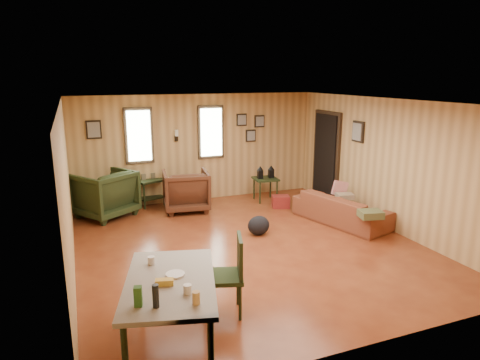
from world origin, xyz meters
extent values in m
cube|color=brown|center=(0.00, 0.00, -0.01)|extent=(5.50, 6.00, 0.02)
cube|color=#997C5B|center=(0.00, 0.00, 2.41)|extent=(5.50, 6.00, 0.02)
cube|color=tan|center=(0.00, 3.01, 1.20)|extent=(5.50, 0.02, 2.40)
cube|color=tan|center=(0.00, -3.01, 1.20)|extent=(5.50, 0.02, 2.40)
cube|color=tan|center=(-2.76, 0.00, 1.20)|extent=(0.02, 6.00, 2.40)
cube|color=tan|center=(2.76, 0.00, 1.20)|extent=(0.02, 6.00, 2.40)
cube|color=black|center=(-1.30, 2.97, 1.55)|extent=(0.60, 0.05, 1.20)
cube|color=#E0F2D1|center=(-1.30, 2.93, 1.55)|extent=(0.48, 0.04, 1.06)
cube|color=black|center=(0.30, 2.97, 1.55)|extent=(0.60, 0.05, 1.20)
cube|color=#E0F2D1|center=(0.30, 2.93, 1.55)|extent=(0.48, 0.04, 1.06)
cube|color=black|center=(-0.50, 2.95, 1.45)|extent=(0.07, 0.05, 0.12)
cylinder|color=silver|center=(-0.50, 2.89, 1.58)|extent=(0.07, 0.07, 0.14)
cube|color=black|center=(2.72, 1.95, 1.00)|extent=(0.06, 1.00, 2.05)
cube|color=black|center=(2.68, 1.95, 1.00)|extent=(0.04, 0.82, 1.90)
cube|color=black|center=(1.05, 2.97, 1.80)|extent=(0.24, 0.04, 0.28)
cube|color=#9E998C|center=(1.05, 2.94, 1.80)|extent=(0.19, 0.02, 0.22)
cube|color=black|center=(1.50, 2.97, 1.75)|extent=(0.24, 0.04, 0.28)
cube|color=#9E998C|center=(1.50, 2.94, 1.75)|extent=(0.19, 0.02, 0.22)
cube|color=black|center=(1.28, 2.97, 1.42)|extent=(0.24, 0.04, 0.28)
cube|color=#9E998C|center=(1.28, 2.94, 1.42)|extent=(0.19, 0.02, 0.22)
cube|color=black|center=(-2.20, 2.97, 1.72)|extent=(0.30, 0.04, 0.38)
cube|color=#9E998C|center=(-2.20, 2.94, 1.72)|extent=(0.24, 0.02, 0.31)
cube|color=black|center=(2.72, 0.85, 1.70)|extent=(0.04, 0.34, 0.42)
cube|color=#9E998C|center=(2.69, 0.85, 1.70)|extent=(0.02, 0.27, 0.34)
imported|color=brown|center=(2.11, 0.42, 0.38)|extent=(1.06, 2.00, 0.75)
imported|color=#442314|center=(-0.48, 2.29, 0.47)|extent=(1.03, 0.98, 0.95)
imported|color=#243015|center=(-2.11, 2.49, 0.52)|extent=(1.37, 1.35, 1.04)
cube|color=black|center=(-1.14, 2.95, 0.57)|extent=(0.70, 0.67, 0.04)
cube|color=black|center=(-1.14, 2.95, 0.19)|extent=(0.64, 0.61, 0.03)
cylinder|color=black|center=(-1.30, 2.68, 0.28)|extent=(0.05, 0.05, 0.56)
cylinder|color=black|center=(-0.85, 2.83, 0.28)|extent=(0.05, 0.05, 0.56)
cylinder|color=black|center=(-1.43, 3.07, 0.28)|extent=(0.05, 0.05, 0.56)
cylinder|color=black|center=(-0.98, 3.22, 0.28)|extent=(0.05, 0.05, 0.56)
cube|color=brown|center=(-1.26, 2.91, 0.66)|extent=(0.10, 0.05, 0.13)
cube|color=brown|center=(-1.04, 2.98, 0.65)|extent=(0.10, 0.05, 0.12)
cube|color=black|center=(1.39, 2.34, 0.51)|extent=(0.54, 0.54, 0.04)
cylinder|color=black|center=(1.17, 2.15, 0.25)|extent=(0.04, 0.04, 0.51)
cylinder|color=black|center=(1.57, 2.12, 0.25)|extent=(0.04, 0.04, 0.51)
cylinder|color=black|center=(1.20, 2.56, 0.25)|extent=(0.04, 0.04, 0.51)
cylinder|color=black|center=(1.60, 2.53, 0.25)|extent=(0.04, 0.04, 0.51)
cube|color=black|center=(1.25, 2.35, 0.62)|extent=(0.12, 0.12, 0.18)
cone|color=black|center=(1.25, 2.35, 0.76)|extent=(0.16, 0.16, 0.10)
cube|color=black|center=(1.52, 2.33, 0.62)|extent=(0.12, 0.12, 0.18)
cone|color=black|center=(1.52, 2.33, 0.76)|extent=(0.16, 0.16, 0.10)
cube|color=maroon|center=(1.47, 1.73, 0.13)|extent=(0.43, 0.36, 0.26)
ellipsoid|color=black|center=(0.36, 0.40, 0.18)|extent=(0.48, 0.41, 0.35)
cube|color=#4C4E2B|center=(2.04, -0.55, 0.48)|extent=(0.44, 0.39, 0.12)
cube|color=red|center=(2.36, 0.84, 0.56)|extent=(0.35, 0.16, 0.34)
cube|color=gray|center=(2.32, 0.61, 0.47)|extent=(0.37, 0.32, 0.10)
cube|color=gray|center=(-1.81, -2.25, 0.74)|extent=(1.26, 1.68, 0.05)
cylinder|color=black|center=(-2.34, -2.78, 0.36)|extent=(0.07, 0.07, 0.72)
cylinder|color=black|center=(-1.61, -2.97, 0.36)|extent=(0.07, 0.07, 0.72)
cylinder|color=black|center=(-2.01, -1.52, 0.36)|extent=(0.07, 0.07, 0.72)
cylinder|color=black|center=(-1.27, -1.72, 0.36)|extent=(0.07, 0.07, 0.72)
cylinder|color=silver|center=(-1.71, -2.58, 0.81)|extent=(0.10, 0.10, 0.09)
cylinder|color=silver|center=(-1.92, -1.80, 0.81)|extent=(0.10, 0.10, 0.09)
cube|color=#29581F|center=(-2.18, -2.64, 0.86)|extent=(0.09, 0.09, 0.19)
cylinder|color=black|center=(-2.04, -2.72, 0.88)|extent=(0.07, 0.07, 0.22)
cylinder|color=#B98849|center=(-1.69, -2.80, 0.83)|extent=(0.09, 0.09, 0.12)
cylinder|color=silver|center=(-1.74, -2.16, 0.78)|extent=(0.24, 0.24, 0.02)
cube|color=gold|center=(-1.88, -2.33, 0.80)|extent=(0.19, 0.12, 0.06)
cube|color=#243015|center=(-1.08, -1.83, 0.47)|extent=(0.55, 0.55, 0.05)
cube|color=black|center=(-0.90, -1.88, 0.73)|extent=(0.16, 0.41, 0.48)
cylinder|color=black|center=(-1.30, -1.94, 0.23)|extent=(0.05, 0.05, 0.46)
cylinder|color=black|center=(-0.96, -2.05, 0.23)|extent=(0.05, 0.05, 0.46)
cylinder|color=black|center=(-1.20, -1.60, 0.23)|extent=(0.05, 0.05, 0.46)
cylinder|color=black|center=(-0.86, -1.71, 0.23)|extent=(0.05, 0.05, 0.46)
camera|label=1|loc=(-2.60, -6.23, 2.80)|focal=32.00mm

